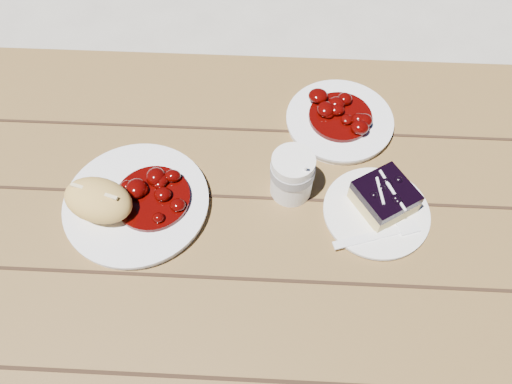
{
  "coord_description": "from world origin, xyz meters",
  "views": [
    {
      "loc": [
        0.07,
        -0.4,
        1.53
      ],
      "look_at": [
        0.04,
        0.05,
        0.81
      ],
      "focal_mm": 35.0,
      "sensor_mm": 36.0,
      "label": 1
    }
  ],
  "objects_px": {
    "coffee_cup": "(292,175)",
    "second_plate": "(339,121)",
    "main_plate": "(137,204)",
    "dessert_plate": "(376,213)",
    "blueberry_cake": "(385,197)",
    "bread_roll": "(98,200)",
    "picnic_table": "(233,273)"
  },
  "relations": [
    {
      "from": "bread_roll",
      "to": "second_plate",
      "type": "distance_m",
      "value": 0.49
    },
    {
      "from": "bread_roll",
      "to": "second_plate",
      "type": "relative_size",
      "value": 0.59
    },
    {
      "from": "bread_roll",
      "to": "dessert_plate",
      "type": "distance_m",
      "value": 0.49
    },
    {
      "from": "blueberry_cake",
      "to": "second_plate",
      "type": "bearing_deg",
      "value": 76.79
    },
    {
      "from": "picnic_table",
      "to": "blueberry_cake",
      "type": "xyz_separation_m",
      "value": [
        0.27,
        0.07,
        0.2
      ]
    },
    {
      "from": "main_plate",
      "to": "second_plate",
      "type": "height_order",
      "value": "same"
    },
    {
      "from": "picnic_table",
      "to": "main_plate",
      "type": "height_order",
      "value": "main_plate"
    },
    {
      "from": "coffee_cup",
      "to": "second_plate",
      "type": "bearing_deg",
      "value": 59.78
    },
    {
      "from": "main_plate",
      "to": "bread_roll",
      "type": "distance_m",
      "value": 0.07
    },
    {
      "from": "dessert_plate",
      "to": "second_plate",
      "type": "relative_size",
      "value": 0.88
    },
    {
      "from": "picnic_table",
      "to": "bread_roll",
      "type": "bearing_deg",
      "value": 171.85
    },
    {
      "from": "picnic_table",
      "to": "bread_roll",
      "type": "relative_size",
      "value": 16.15
    },
    {
      "from": "dessert_plate",
      "to": "blueberry_cake",
      "type": "height_order",
      "value": "blueberry_cake"
    },
    {
      "from": "bread_roll",
      "to": "dessert_plate",
      "type": "bearing_deg",
      "value": 2.83
    },
    {
      "from": "blueberry_cake",
      "to": "main_plate",
      "type": "bearing_deg",
      "value": 150.09
    },
    {
      "from": "picnic_table",
      "to": "main_plate",
      "type": "xyz_separation_m",
      "value": [
        -0.17,
        0.05,
        0.17
      ]
    },
    {
      "from": "coffee_cup",
      "to": "bread_roll",
      "type": "bearing_deg",
      "value": -168.43
    },
    {
      "from": "second_plate",
      "to": "bread_roll",
      "type": "bearing_deg",
      "value": -151.46
    },
    {
      "from": "main_plate",
      "to": "second_plate",
      "type": "relative_size",
      "value": 1.22
    },
    {
      "from": "coffee_cup",
      "to": "second_plate",
      "type": "distance_m",
      "value": 0.19
    },
    {
      "from": "picnic_table",
      "to": "coffee_cup",
      "type": "height_order",
      "value": "coffee_cup"
    },
    {
      "from": "coffee_cup",
      "to": "second_plate",
      "type": "xyz_separation_m",
      "value": [
        0.1,
        0.16,
        -0.04
      ]
    },
    {
      "from": "main_plate",
      "to": "blueberry_cake",
      "type": "xyz_separation_m",
      "value": [
        0.44,
        0.02,
        0.03
      ]
    },
    {
      "from": "main_plate",
      "to": "dessert_plate",
      "type": "relative_size",
      "value": 1.39
    },
    {
      "from": "dessert_plate",
      "to": "coffee_cup",
      "type": "xyz_separation_m",
      "value": [
        -0.15,
        0.04,
        0.04
      ]
    },
    {
      "from": "blueberry_cake",
      "to": "coffee_cup",
      "type": "relative_size",
      "value": 1.31
    },
    {
      "from": "dessert_plate",
      "to": "blueberry_cake",
      "type": "relative_size",
      "value": 1.48
    },
    {
      "from": "dessert_plate",
      "to": "bread_roll",
      "type": "bearing_deg",
      "value": -177.17
    },
    {
      "from": "bread_roll",
      "to": "coffee_cup",
      "type": "height_order",
      "value": "coffee_cup"
    },
    {
      "from": "second_plate",
      "to": "main_plate",
      "type": "bearing_deg",
      "value": -150.3
    },
    {
      "from": "blueberry_cake",
      "to": "coffee_cup",
      "type": "bearing_deg",
      "value": 137.56
    },
    {
      "from": "picnic_table",
      "to": "blueberry_cake",
      "type": "relative_size",
      "value": 16.13
    }
  ]
}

